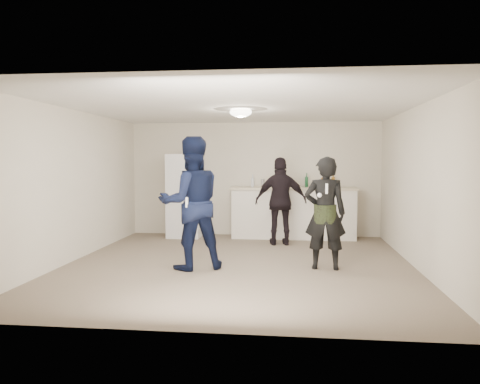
# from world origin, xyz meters

# --- Properties ---
(floor) EXTENTS (6.00, 6.00, 0.00)m
(floor) POSITION_xyz_m (0.00, 0.00, 0.00)
(floor) COLOR #6B5B4C
(floor) RESTS_ON ground
(ceiling) EXTENTS (6.00, 6.00, 0.00)m
(ceiling) POSITION_xyz_m (0.00, 0.00, 2.50)
(ceiling) COLOR silver
(ceiling) RESTS_ON wall_back
(wall_back) EXTENTS (6.00, 0.00, 6.00)m
(wall_back) POSITION_xyz_m (0.00, 3.00, 1.25)
(wall_back) COLOR beige
(wall_back) RESTS_ON floor
(wall_front) EXTENTS (6.00, 0.00, 6.00)m
(wall_front) POSITION_xyz_m (0.00, -3.00, 1.25)
(wall_front) COLOR beige
(wall_front) RESTS_ON floor
(wall_left) EXTENTS (0.00, 6.00, 6.00)m
(wall_left) POSITION_xyz_m (-2.75, 0.00, 1.25)
(wall_left) COLOR beige
(wall_left) RESTS_ON floor
(wall_right) EXTENTS (0.00, 6.00, 6.00)m
(wall_right) POSITION_xyz_m (2.75, 0.00, 1.25)
(wall_right) COLOR beige
(wall_right) RESTS_ON floor
(counter) EXTENTS (2.60, 0.56, 1.05)m
(counter) POSITION_xyz_m (0.87, 2.67, 0.53)
(counter) COLOR white
(counter) RESTS_ON floor
(counter_top) EXTENTS (2.68, 0.64, 0.04)m
(counter_top) POSITION_xyz_m (0.87, 2.67, 1.07)
(counter_top) COLOR beige
(counter_top) RESTS_ON counter
(fridge) EXTENTS (0.70, 0.70, 1.80)m
(fridge) POSITION_xyz_m (-1.47, 2.60, 0.90)
(fridge) COLOR white
(fridge) RESTS_ON floor
(fridge_handle) EXTENTS (0.02, 0.02, 0.60)m
(fridge_handle) POSITION_xyz_m (-1.19, 2.23, 1.30)
(fridge_handle) COLOR #B6B5BA
(fridge_handle) RESTS_ON fridge
(ceiling_dome) EXTENTS (0.36, 0.36, 0.16)m
(ceiling_dome) POSITION_xyz_m (0.00, 0.30, 2.45)
(ceiling_dome) COLOR white
(ceiling_dome) RESTS_ON ceiling
(shaker) EXTENTS (0.08, 0.08, 0.17)m
(shaker) POSITION_xyz_m (0.21, 2.74, 1.18)
(shaker) COLOR #B2B2B7
(shaker) RESTS_ON counter_top
(man) EXTENTS (1.22, 1.11, 2.03)m
(man) POSITION_xyz_m (-0.69, -0.36, 1.01)
(man) COLOR #0F1940
(man) RESTS_ON floor
(woman) EXTENTS (0.64, 0.43, 1.72)m
(woman) POSITION_xyz_m (1.35, -0.16, 0.86)
(woman) COLOR black
(woman) RESTS_ON floor
(camo_shorts) EXTENTS (0.34, 0.34, 0.28)m
(camo_shorts) POSITION_xyz_m (1.35, -0.16, 0.85)
(camo_shorts) COLOR #29391A
(camo_shorts) RESTS_ON woman
(spectator) EXTENTS (1.06, 0.55, 1.73)m
(spectator) POSITION_xyz_m (0.63, 1.85, 0.86)
(spectator) COLOR black
(spectator) RESTS_ON floor
(remote_man) EXTENTS (0.04, 0.04, 0.15)m
(remote_man) POSITION_xyz_m (-0.69, -0.64, 1.05)
(remote_man) COLOR white
(remote_man) RESTS_ON man
(nunchuk_man) EXTENTS (0.07, 0.07, 0.07)m
(nunchuk_man) POSITION_xyz_m (-0.57, -0.61, 0.98)
(nunchuk_man) COLOR white
(nunchuk_man) RESTS_ON man
(remote_woman) EXTENTS (0.04, 0.04, 0.15)m
(remote_woman) POSITION_xyz_m (1.35, -0.41, 1.25)
(remote_woman) COLOR white
(remote_woman) RESTS_ON woman
(nunchuk_woman) EXTENTS (0.07, 0.07, 0.07)m
(nunchuk_woman) POSITION_xyz_m (1.25, -0.38, 1.15)
(nunchuk_woman) COLOR white
(nunchuk_woman) RESTS_ON woman
(bottle_cluster) EXTENTS (1.79, 0.21, 0.24)m
(bottle_cluster) POSITION_xyz_m (1.23, 2.76, 1.20)
(bottle_cluster) COLOR #13421E
(bottle_cluster) RESTS_ON counter_top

